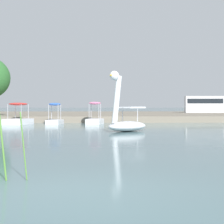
% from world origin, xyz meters
% --- Properties ---
extents(ground_plane, '(588.11, 588.11, 0.00)m').
position_xyz_m(ground_plane, '(0.00, 0.00, 0.00)').
color(ground_plane, slate).
extents(shore_bank_far, '(142.05, 27.92, 0.51)m').
position_xyz_m(shore_bank_far, '(0.00, 38.51, 0.25)').
color(shore_bank_far, slate).
rests_on(shore_bank_far, ground_plane).
extents(swan_boat, '(2.71, 2.66, 3.08)m').
position_xyz_m(swan_boat, '(1.90, 14.35, 0.59)').
color(swan_boat, white).
rests_on(swan_boat, ground_plane).
extents(pedal_boat_pink, '(1.36, 1.99, 1.62)m').
position_xyz_m(pedal_boat_pink, '(0.30, 22.51, 0.43)').
color(pedal_boat_pink, white).
rests_on(pedal_boat_pink, ground_plane).
extents(pedal_boat_blue, '(1.19, 1.86, 1.54)m').
position_xyz_m(pedal_boat_blue, '(-2.57, 22.37, 0.47)').
color(pedal_boat_blue, white).
rests_on(pedal_boat_blue, ground_plane).
extents(pedal_boat_red, '(1.97, 2.50, 1.55)m').
position_xyz_m(pedal_boat_red, '(-5.16, 22.37, 0.48)').
color(pedal_boat_red, white).
rests_on(pedal_boat_red, ground_plane).
extents(parked_van, '(4.70, 2.30, 1.98)m').
position_xyz_m(parked_van, '(13.37, 40.78, 1.58)').
color(parked_van, silver).
rests_on(parked_van, shore_bank_far).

